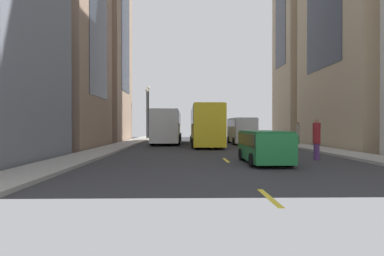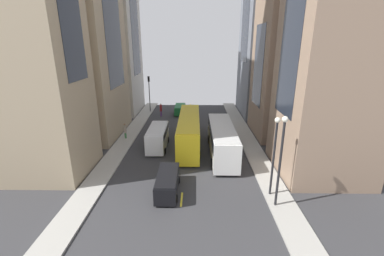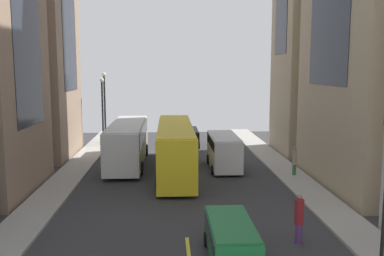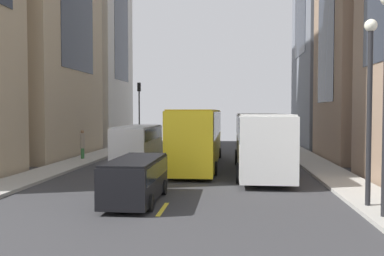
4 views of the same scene
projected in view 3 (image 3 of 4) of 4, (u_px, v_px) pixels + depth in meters
ground_plane at (180, 175)px, 30.64m from camera, size 42.00×42.00×0.00m
sidewalk_west at (70, 175)px, 30.21m from camera, size 2.21×44.00×0.15m
sidewalk_east at (287, 172)px, 31.06m from camera, size 2.21×44.00×0.15m
lane_stripe_1 at (188, 247)px, 18.18m from camera, size 0.16×2.00×0.01m
lane_stripe_2 at (182, 191)px, 26.49m from camera, size 0.16×2.00×0.01m
lane_stripe_3 at (179, 162)px, 34.80m from camera, size 0.16×2.00×0.01m
lane_stripe_4 at (177, 144)px, 43.10m from camera, size 0.16×2.00×0.01m
lane_stripe_5 at (175, 132)px, 51.41m from camera, size 0.16×2.00×0.01m
building_west_2 at (23, 6)px, 35.42m from camera, size 7.57×8.51×25.58m
city_bus_white at (128, 140)px, 33.66m from camera, size 2.80×11.06×3.35m
streetcar_yellow at (175, 144)px, 30.94m from camera, size 2.70×13.24×3.59m
delivery_van_white at (224, 149)px, 32.38m from camera, size 2.25×5.85×2.58m
car_black_0 at (189, 136)px, 41.96m from camera, size 1.88×4.68×1.68m
car_green_1 at (231, 237)px, 16.84m from camera, size 1.92×4.35×1.57m
pedestrian_walking_far at (294, 160)px, 29.85m from camera, size 0.33×0.33×2.02m
pedestrian_crossing_near at (299, 218)px, 18.41m from camera, size 0.40×0.40×2.20m
streetlamp_near at (105, 100)px, 42.94m from camera, size 0.44×0.44×7.10m
streetlamp_far at (102, 104)px, 41.44m from camera, size 0.44×0.44×6.58m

